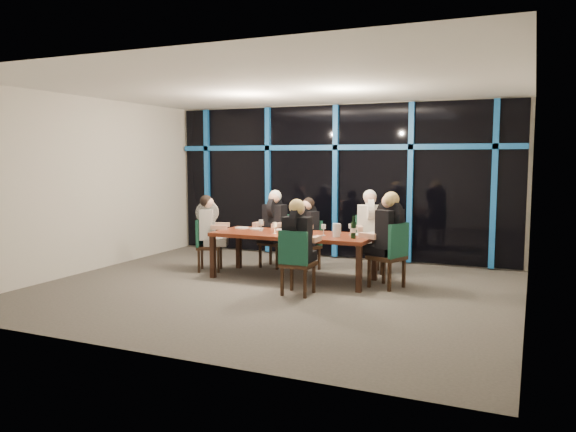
{
  "coord_description": "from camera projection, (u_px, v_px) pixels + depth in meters",
  "views": [
    {
      "loc": [
        3.54,
        -7.45,
        1.97
      ],
      "look_at": [
        0.0,
        0.6,
        1.05
      ],
      "focal_mm": 35.0,
      "sensor_mm": 36.0,
      "label": 1
    }
  ],
  "objects": [
    {
      "name": "room",
      "position": [
        271.0,
        154.0,
        8.19
      ],
      "size": [
        7.04,
        7.0,
        3.02
      ],
      "color": "#58544D",
      "rests_on": "ground"
    },
    {
      "name": "window_wall",
      "position": [
        337.0,
        179.0,
        10.9
      ],
      "size": [
        6.86,
        0.43,
        2.94
      ],
      "color": "black",
      "rests_on": "ground"
    },
    {
      "name": "dining_table",
      "position": [
        293.0,
        237.0,
        9.06
      ],
      "size": [
        2.6,
        1.0,
        0.75
      ],
      "color": "maroon",
      "rests_on": "ground"
    },
    {
      "name": "chair_far_left",
      "position": [
        276.0,
        237.0,
        10.14
      ],
      "size": [
        0.48,
        0.48,
        0.95
      ],
      "rotation": [
        0.0,
        0.0,
        -0.11
      ],
      "color": "black",
      "rests_on": "ground"
    },
    {
      "name": "chair_far_mid",
      "position": [
        309.0,
        242.0,
        9.89
      ],
      "size": [
        0.53,
        0.53,
        0.87
      ],
      "rotation": [
        0.0,
        0.0,
        -0.41
      ],
      "color": "black",
      "rests_on": "ground"
    },
    {
      "name": "chair_far_right",
      "position": [
        369.0,
        241.0,
        9.66
      ],
      "size": [
        0.59,
        0.59,
        0.97
      ],
      "rotation": [
        0.0,
        0.0,
        0.41
      ],
      "color": "black",
      "rests_on": "ground"
    },
    {
      "name": "chair_end_left",
      "position": [
        205.0,
        242.0,
        9.74
      ],
      "size": [
        0.55,
        0.55,
        0.9
      ],
      "rotation": [
        0.0,
        0.0,
        1.97
      ],
      "color": "black",
      "rests_on": "ground"
    },
    {
      "name": "chair_end_right",
      "position": [
        392.0,
        252.0,
        8.41
      ],
      "size": [
        0.6,
        0.6,
        1.0
      ],
      "rotation": [
        0.0,
        0.0,
        4.33
      ],
      "color": "black",
      "rests_on": "ground"
    },
    {
      "name": "chair_near_mid",
      "position": [
        296.0,
        259.0,
        7.98
      ],
      "size": [
        0.44,
        0.44,
        0.94
      ],
      "rotation": [
        0.0,
        0.0,
        3.15
      ],
      "color": "black",
      "rests_on": "ground"
    },
    {
      "name": "diner_far_left",
      "position": [
        274.0,
        217.0,
        10.04
      ],
      "size": [
        0.5,
        0.61,
        0.92
      ],
      "rotation": [
        0.0,
        0.0,
        -0.11
      ],
      "color": "black",
      "rests_on": "ground"
    },
    {
      "name": "diner_far_mid",
      "position": [
        307.0,
        223.0,
        9.81
      ],
      "size": [
        0.54,
        0.59,
        0.84
      ],
      "rotation": [
        0.0,
        0.0,
        -0.41
      ],
      "color": "black",
      "rests_on": "ground"
    },
    {
      "name": "diner_far_right",
      "position": [
        370.0,
        219.0,
        9.54
      ],
      "size": [
        0.61,
        0.66,
        0.94
      ],
      "rotation": [
        0.0,
        0.0,
        0.41
      ],
      "color": "white",
      "rests_on": "ground"
    },
    {
      "name": "diner_end_left",
      "position": [
        209.0,
        222.0,
        9.7
      ],
      "size": [
        0.62,
        0.56,
        0.88
      ],
      "rotation": [
        0.0,
        0.0,
        1.97
      ],
      "color": "black",
      "rests_on": "ground"
    },
    {
      "name": "diner_end_right",
      "position": [
        388.0,
        225.0,
        8.43
      ],
      "size": [
        0.68,
        0.61,
        0.97
      ],
      "rotation": [
        0.0,
        0.0,
        4.33
      ],
      "color": "black",
      "rests_on": "ground"
    },
    {
      "name": "diner_near_mid",
      "position": [
        298.0,
        232.0,
        8.01
      ],
      "size": [
        0.47,
        0.59,
        0.92
      ],
      "rotation": [
        0.0,
        0.0,
        3.15
      ],
      "color": "black",
      "rests_on": "ground"
    },
    {
      "name": "plate_far_left",
      "position": [
        256.0,
        229.0,
        9.57
      ],
      "size": [
        0.24,
        0.24,
        0.01
      ],
      "primitive_type": "cylinder",
      "color": "white",
      "rests_on": "dining_table"
    },
    {
      "name": "plate_far_mid",
      "position": [
        283.0,
        230.0,
        9.44
      ],
      "size": [
        0.24,
        0.24,
        0.01
      ],
      "primitive_type": "cylinder",
      "color": "white",
      "rests_on": "dining_table"
    },
    {
      "name": "plate_far_right",
      "position": [
        375.0,
        233.0,
        9.0
      ],
      "size": [
        0.24,
        0.24,
        0.01
      ],
      "primitive_type": "cylinder",
      "color": "white",
      "rests_on": "dining_table"
    },
    {
      "name": "plate_end_left",
      "position": [
        242.0,
        228.0,
        9.71
      ],
      "size": [
        0.24,
        0.24,
        0.01
      ],
      "primitive_type": "cylinder",
      "color": "white",
      "rests_on": "dining_table"
    },
    {
      "name": "plate_end_right",
      "position": [
        358.0,
        234.0,
        8.85
      ],
      "size": [
        0.24,
        0.24,
        0.01
      ],
      "primitive_type": "cylinder",
      "color": "white",
      "rests_on": "dining_table"
    },
    {
      "name": "plate_near_mid",
      "position": [
        312.0,
        237.0,
        8.54
      ],
      "size": [
        0.24,
        0.24,
        0.01
      ],
      "primitive_type": "cylinder",
      "color": "white",
      "rests_on": "dining_table"
    },
    {
      "name": "wine_bottle",
      "position": [
        353.0,
        230.0,
        8.46
      ],
      "size": [
        0.08,
        0.08,
        0.34
      ],
      "rotation": [
        0.0,
        0.0,
        -0.17
      ],
      "color": "black",
      "rests_on": "dining_table"
    },
    {
      "name": "water_pitcher",
      "position": [
        337.0,
        230.0,
        8.62
      ],
      "size": [
        0.13,
        0.12,
        0.21
      ],
      "rotation": [
        0.0,
        0.0,
        0.26
      ],
      "color": "white",
      "rests_on": "dining_table"
    },
    {
      "name": "tea_light",
      "position": [
        282.0,
        234.0,
        8.87
      ],
      "size": [
        0.05,
        0.05,
        0.03
      ],
      "primitive_type": "cylinder",
      "color": "#FFA94C",
      "rests_on": "dining_table"
    },
    {
      "name": "wine_glass_a",
      "position": [
        275.0,
        225.0,
        9.02
      ],
      "size": [
        0.07,
        0.07,
        0.18
      ],
      "color": "silver",
      "rests_on": "dining_table"
    },
    {
      "name": "wine_glass_b",
      "position": [
        304.0,
        225.0,
        9.02
      ],
      "size": [
        0.07,
        0.07,
        0.19
      ],
      "color": "silver",
      "rests_on": "dining_table"
    },
    {
      "name": "wine_glass_c",
      "position": [
        324.0,
        227.0,
        8.77
      ],
      "size": [
        0.07,
        0.07,
        0.18
      ],
      "color": "silver",
      "rests_on": "dining_table"
    },
    {
      "name": "wine_glass_d",
      "position": [
        261.0,
        223.0,
        9.33
      ],
      "size": [
        0.07,
        0.07,
        0.19
      ],
      "color": "silver",
      "rests_on": "dining_table"
    },
    {
      "name": "wine_glass_e",
      "position": [
        351.0,
        227.0,
        8.85
      ],
      "size": [
        0.07,
        0.07,
        0.18
      ],
      "color": "silver",
      "rests_on": "dining_table"
    }
  ]
}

